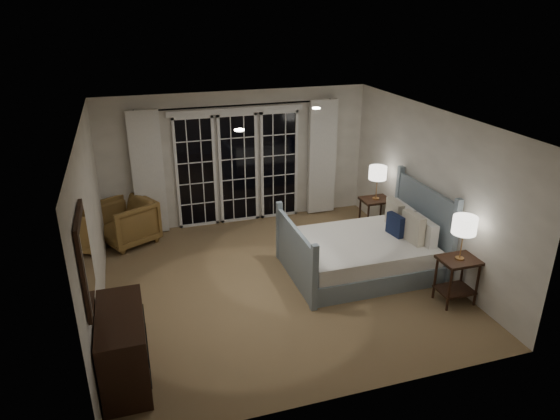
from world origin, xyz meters
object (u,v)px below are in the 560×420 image
object	(u,v)px
lamp_right	(378,173)
bed	(364,252)
dresser	(123,347)
lamp_left	(465,226)
armchair	(127,222)
nightstand_left	(457,274)
nightstand_right	(375,210)

from	to	relation	value
lamp_right	bed	bearing A→B (deg)	-123.59
lamp_right	dresser	size ratio (longest dim) A/B	0.51
lamp_left	armchair	xyz separation A→B (m)	(-4.34, 3.35, -0.79)
bed	nightstand_left	xyz separation A→B (m)	(0.83, -1.21, 0.13)
nightstand_left	bed	bearing A→B (deg)	124.37
nightstand_right	armchair	size ratio (longest dim) A/B	0.77
bed	lamp_left	distance (m)	1.70
armchair	dresser	bearing A→B (deg)	-29.56
bed	dresser	bearing A→B (deg)	-158.31
nightstand_left	nightstand_right	xyz separation A→B (m)	(-0.02, 2.43, -0.01)
lamp_left	bed	bearing A→B (deg)	124.37
nightstand_right	lamp_left	bearing A→B (deg)	-89.61
armchair	dresser	world-z (taller)	dresser
nightstand_right	lamp_right	bearing A→B (deg)	0.00
bed	nightstand_right	size ratio (longest dim) A/B	3.32
lamp_left	armchair	world-z (taller)	lamp_left
nightstand_right	armchair	distance (m)	4.42
bed	nightstand_right	distance (m)	1.47
dresser	bed	bearing A→B (deg)	21.69
nightstand_left	dresser	distance (m)	4.48
bed	lamp_right	size ratio (longest dim) A/B	3.63
nightstand_right	armchair	xyz separation A→B (m)	(-4.33, 0.92, -0.05)
bed	dresser	xyz separation A→B (m)	(-3.65, -1.45, 0.09)
armchair	lamp_left	bearing A→B (deg)	24.89
lamp_right	dresser	bearing A→B (deg)	-149.08
nightstand_left	lamp_left	size ratio (longest dim) A/B	1.09
lamp_left	lamp_right	world-z (taller)	lamp_left
nightstand_right	dresser	size ratio (longest dim) A/B	0.56
armchair	nightstand_left	bearing A→B (deg)	24.89
nightstand_right	dresser	world-z (taller)	dresser
nightstand_left	lamp_left	world-z (taller)	lamp_left
bed	nightstand_right	bearing A→B (deg)	56.41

